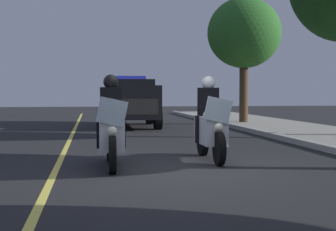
{
  "coord_description": "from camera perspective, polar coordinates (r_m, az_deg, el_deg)",
  "views": [
    {
      "loc": [
        8.51,
        -1.57,
        1.38
      ],
      "look_at": [
        -1.59,
        0.0,
        0.9
      ],
      "focal_mm": 52.4,
      "sensor_mm": 36.0,
      "label": 1
    }
  ],
  "objects": [
    {
      "name": "police_motorcycle_lead_left",
      "position": [
        9.11,
        -6.63,
        -1.61
      ],
      "size": [
        2.14,
        0.56,
        1.72
      ],
      "color": "black",
      "rests_on": "ground"
    },
    {
      "name": "ground_plane",
      "position": [
        8.76,
        1.61,
        -6.37
      ],
      "size": [
        80.0,
        80.0,
        0.0
      ],
      "primitive_type": "plane",
      "color": "black"
    },
    {
      "name": "police_motorcycle_lead_right",
      "position": [
        10.01,
        4.93,
        -1.22
      ],
      "size": [
        2.14,
        0.56,
        1.72
      ],
      "color": "black",
      "rests_on": "ground"
    },
    {
      "name": "police_suv",
      "position": [
        19.79,
        -4.32,
        1.77
      ],
      "size": [
        4.93,
        2.14,
        2.05
      ],
      "color": "black",
      "rests_on": "ground"
    },
    {
      "name": "lane_stripe_center",
      "position": [
        8.64,
        -13.09,
        -6.54
      ],
      "size": [
        48.0,
        0.12,
        0.01
      ],
      "primitive_type": "cube",
      "color": "#E0D14C",
      "rests_on": "ground"
    },
    {
      "name": "tree_behind_suv",
      "position": [
        21.77,
        8.84,
        9.41
      ],
      "size": [
        3.18,
        3.18,
        5.4
      ],
      "color": "#42301E",
      "rests_on": "sidewalk_strip"
    }
  ]
}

